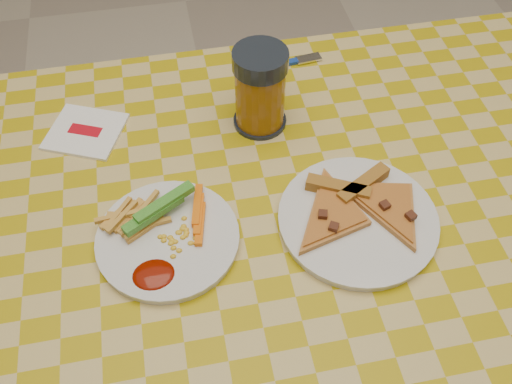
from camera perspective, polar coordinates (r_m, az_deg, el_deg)
table at (r=0.89m, az=2.12°, el=-6.75°), size 1.28×0.88×0.76m
plate_left at (r=0.82m, az=-8.78°, el=-4.76°), size 0.25×0.25×0.01m
plate_right at (r=0.84m, az=10.12°, el=-2.83°), size 0.28×0.28×0.01m
fries_veggies at (r=0.82m, az=-9.62°, el=-3.34°), size 0.17×0.16×0.04m
pizza_slices at (r=0.84m, az=10.15°, el=-1.48°), size 0.27×0.22×0.02m
drink_glass at (r=0.92m, az=0.41°, el=10.15°), size 0.09×0.09×0.14m
napkin at (r=0.99m, az=-16.69°, el=5.82°), size 0.15×0.14×0.01m
fork at (r=1.08m, az=2.73°, el=12.71°), size 0.15×0.03×0.01m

